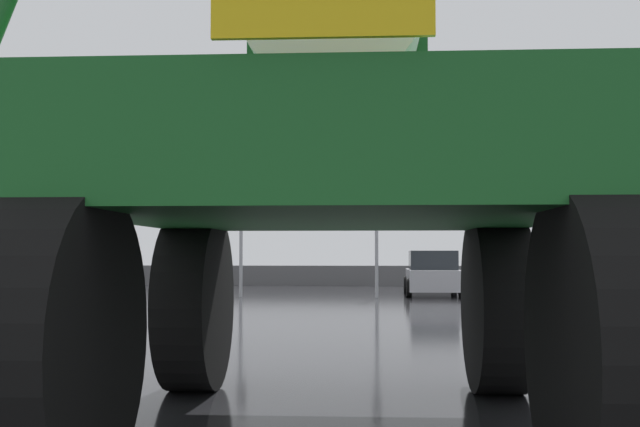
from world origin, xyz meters
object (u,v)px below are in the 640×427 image
object	(u,v)px
oversize_sprayer	(337,188)
streetlight_far_left	(120,174)
traffic_signal_far_left	(377,204)
traffic_signal_far_right	(242,212)
sedan_ahead	(433,274)

from	to	relation	value
oversize_sprayer	streetlight_far_left	distance (m)	21.80
traffic_signal_far_left	traffic_signal_far_right	world-z (taller)	traffic_signal_far_left
sedan_ahead	traffic_signal_far_right	world-z (taller)	traffic_signal_far_right
traffic_signal_far_left	streetlight_far_left	size ratio (longest dim) A/B	0.57
traffic_signal_far_left	oversize_sprayer	bearing A→B (deg)	-89.95
oversize_sprayer	traffic_signal_far_left	size ratio (longest dim) A/B	1.29
oversize_sprayer	traffic_signal_far_right	bearing A→B (deg)	11.11
traffic_signal_far_left	streetlight_far_left	distance (m)	8.76
oversize_sprayer	traffic_signal_far_right	world-z (taller)	oversize_sprayer
oversize_sprayer	sedan_ahead	distance (m)	21.39
sedan_ahead	traffic_signal_far_right	distance (m)	6.85
traffic_signal_far_left	sedan_ahead	bearing A→B (deg)	39.36
oversize_sprayer	traffic_signal_far_left	bearing A→B (deg)	-1.62
traffic_signal_far_right	oversize_sprayer	bearing A→B (deg)	-77.23
traffic_signal_far_left	streetlight_far_left	world-z (taller)	streetlight_far_left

